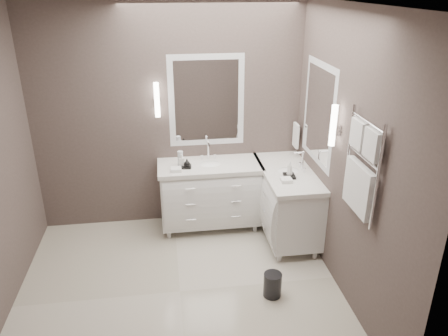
{
  "coord_description": "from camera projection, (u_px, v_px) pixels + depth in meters",
  "views": [
    {
      "loc": [
        -0.06,
        -3.55,
        2.87
      ],
      "look_at": [
        0.55,
        0.7,
        1.02
      ],
      "focal_mm": 35.0,
      "sensor_mm": 36.0,
      "label": 1
    }
  ],
  "objects": [
    {
      "name": "water_bottle",
      "position": [
        180.0,
        159.0,
        5.11
      ],
      "size": [
        0.08,
        0.08,
        0.18
      ],
      "primitive_type": "cylinder",
      "rotation": [
        0.0,
        0.0,
        -0.32
      ],
      "color": "silver",
      "rests_on": "vanity_back"
    },
    {
      "name": "wall_back",
      "position": [
        169.0,
        118.0,
        5.2
      ],
      "size": [
        3.2,
        0.01,
        2.7
      ],
      "primitive_type": "cube",
      "color": "#4D403D",
      "rests_on": "floor"
    },
    {
      "name": "soap_bottle_b",
      "position": [
        187.0,
        163.0,
        5.05
      ],
      "size": [
        0.07,
        0.07,
        0.09
      ],
      "primitive_type": "imported",
      "rotation": [
        0.0,
        0.0,
        0.01
      ],
      "color": "black",
      "rests_on": "amenity_tray_back"
    },
    {
      "name": "waste_bin",
      "position": [
        272.0,
        285.0,
        4.27
      ],
      "size": [
        0.24,
        0.24,
        0.25
      ],
      "primitive_type": "cylinder",
      "rotation": [
        0.0,
        0.0,
        -0.42
      ],
      "color": "black",
      "rests_on": "floor"
    },
    {
      "name": "soap_bottle_a",
      "position": [
        181.0,
        160.0,
        5.08
      ],
      "size": [
        0.07,
        0.07,
        0.14
      ],
      "primitive_type": "imported",
      "rotation": [
        0.0,
        0.0,
        -0.09
      ],
      "color": "white",
      "rests_on": "amenity_tray_back"
    },
    {
      "name": "mirror_back",
      "position": [
        207.0,
        101.0,
        5.17
      ],
      "size": [
        0.9,
        0.02,
        1.1
      ],
      "color": "white",
      "rests_on": "wall_back"
    },
    {
      "name": "floor",
      "position": [
        180.0,
        292.0,
        4.37
      ],
      "size": [
        3.2,
        3.0,
        0.01
      ],
      "primitive_type": "cube",
      "color": "beige",
      "rests_on": "ground"
    },
    {
      "name": "soap_bottle_c",
      "position": [
        290.0,
        168.0,
        4.82
      ],
      "size": [
        0.08,
        0.08,
        0.17
      ],
      "primitive_type": "imported",
      "rotation": [
        0.0,
        0.0,
        -0.35
      ],
      "color": "white",
      "rests_on": "amenity_tray_right"
    },
    {
      "name": "ceiling",
      "position": [
        166.0,
        4.0,
        3.3
      ],
      "size": [
        3.2,
        3.0,
        0.01
      ],
      "primitive_type": "cube",
      "color": "white",
      "rests_on": "wall_back"
    },
    {
      "name": "vanity_back",
      "position": [
        210.0,
        191.0,
        5.35
      ],
      "size": [
        1.24,
        0.59,
        0.97
      ],
      "color": "white",
      "rests_on": "floor"
    },
    {
      "name": "sconce_back",
      "position": [
        157.0,
        101.0,
        5.02
      ],
      "size": [
        0.06,
        0.06,
        0.4
      ],
      "color": "white",
      "rests_on": "wall_back"
    },
    {
      "name": "wall_front",
      "position": [
        184.0,
        272.0,
        2.47
      ],
      "size": [
        3.2,
        0.01,
        2.7
      ],
      "primitive_type": "cube",
      "color": "#4D403D",
      "rests_on": "floor"
    },
    {
      "name": "sconce_right",
      "position": [
        333.0,
        126.0,
        4.14
      ],
      "size": [
        0.06,
        0.06,
        0.4
      ],
      "color": "white",
      "rests_on": "wall_right"
    },
    {
      "name": "amenity_tray_right",
      "position": [
        289.0,
        176.0,
        4.86
      ],
      "size": [
        0.13,
        0.17,
        0.02
      ],
      "primitive_type": "cube",
      "rotation": [
        0.0,
        0.0,
        -0.07
      ],
      "color": "black",
      "rests_on": "vanity_right"
    },
    {
      "name": "vanity_right",
      "position": [
        287.0,
        199.0,
        5.17
      ],
      "size": [
        0.59,
        1.24,
        0.97
      ],
      "color": "white",
      "rests_on": "floor"
    },
    {
      "name": "mirror_right",
      "position": [
        319.0,
        113.0,
        4.69
      ],
      "size": [
        0.02,
        0.9,
        1.1
      ],
      "color": "white",
      "rests_on": "wall_right"
    },
    {
      "name": "towel_bar_corner",
      "position": [
        296.0,
        135.0,
        5.36
      ],
      "size": [
        0.03,
        0.22,
        0.3
      ],
      "color": "white",
      "rests_on": "wall_right"
    },
    {
      "name": "amenity_tray_back",
      "position": [
        184.0,
        167.0,
        5.1
      ],
      "size": [
        0.17,
        0.13,
        0.02
      ],
      "primitive_type": "cube",
      "rotation": [
        0.0,
        0.0,
        -0.1
      ],
      "color": "black",
      "rests_on": "vanity_back"
    },
    {
      "name": "towel_ladder",
      "position": [
        361.0,
        172.0,
        3.66
      ],
      "size": [
        0.06,
        0.58,
        0.9
      ],
      "color": "white",
      "rests_on": "wall_right"
    },
    {
      "name": "wall_right",
      "position": [
        348.0,
        158.0,
        4.04
      ],
      "size": [
        0.01,
        3.0,
        2.7
      ],
      "primitive_type": "cube",
      "color": "#4D403D",
      "rests_on": "floor"
    }
  ]
}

